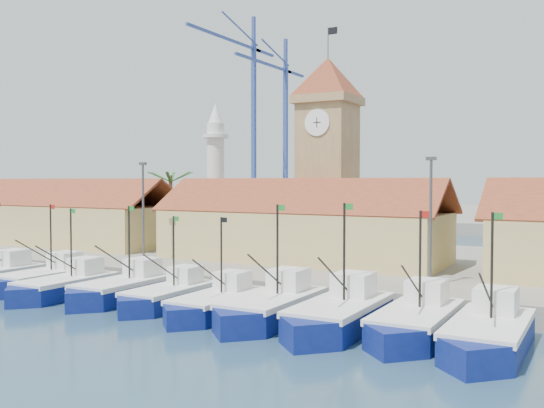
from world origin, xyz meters
The scene contains 20 objects.
ground centered at (0.00, 0.00, 0.00)m, with size 400.00×400.00×0.00m, color #1F3F53.
quay centered at (0.00, 24.00, 0.75)m, with size 140.00×32.00×1.50m, color gray.
terminal centered at (0.00, 110.00, 1.00)m, with size 240.00×80.00×2.00m, color gray.
boat_1 centered at (-15.14, 3.40, 0.76)m, with size 3.53×9.66×7.31m.
boat_2 centered at (-11.24, 1.98, 0.74)m, with size 3.43×9.41×7.12m.
boat_3 centered at (-6.44, 3.13, 0.76)m, with size 3.56×9.76×7.39m.
boat_4 centered at (-2.05, 2.95, 0.70)m, with size 3.24×8.89×6.73m.
boat_5 centered at (2.45, 2.26, 0.71)m, with size 3.29×9.02×6.83m.
boat_6 centered at (6.43, 2.60, 0.80)m, with size 3.75×10.27×7.77m.
boat_7 centered at (11.01, 2.54, 0.82)m, with size 3.84×10.52×7.96m.
boat_8 centered at (15.44, 3.18, 0.78)m, with size 3.65×10.00×7.56m.
boat_9 centered at (19.51, 2.18, 0.79)m, with size 3.68×10.07×7.62m.
hall_left centered at (-32.00, 20.00, 3.99)m, with size 31.20×10.13×7.61m.
hall_center centered at (0.00, 20.00, 3.99)m, with size 27.04×10.13×7.61m.
clock_tower centered at (0.00, 26.00, 11.96)m, with size 5.80×5.80×22.70m.
minaret centered at (-15.00, 28.00, 9.73)m, with size 3.00×3.00×16.30m.
palm_tree centered at (-20.00, 26.00, 6.25)m, with size 5.60×5.03×8.39m.
lamp_posts centered at (0.50, 12.00, 6.48)m, with size 80.70×0.25×9.03m.
crane_blue_far centered at (-53.89, 100.02, 29.12)m, with size 1.00×37.79×48.12m.
crane_blue_near centered at (-47.95, 106.45, 26.02)m, with size 1.00×33.87×43.11m.
Camera 1 is at (24.75, -30.18, 8.85)m, focal length 40.00 mm.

